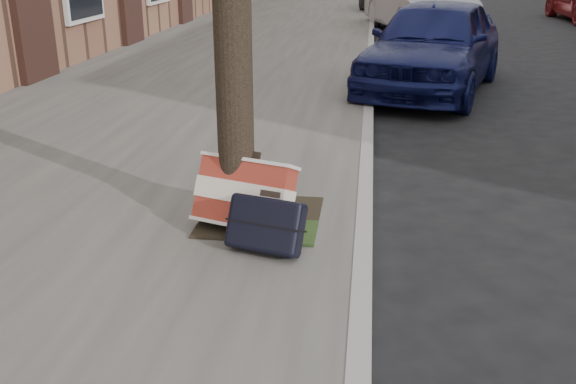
# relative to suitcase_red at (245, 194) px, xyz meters

# --- Properties ---
(near_sidewalk) EXTENTS (5.00, 70.00, 0.12)m
(near_sidewalk) POSITION_rel_suitcase_red_xyz_m (-1.62, 14.00, -0.32)
(near_sidewalk) COLOR slate
(near_sidewalk) RESTS_ON ground
(dirt_patch) EXTENTS (0.85, 0.85, 0.02)m
(dirt_patch) POSITION_rel_suitcase_red_xyz_m (0.08, 0.20, -0.25)
(dirt_patch) COLOR black
(dirt_patch) RESTS_ON near_sidewalk
(suitcase_red) EXTENTS (0.75, 0.56, 0.51)m
(suitcase_red) POSITION_rel_suitcase_red_xyz_m (0.00, 0.00, 0.00)
(suitcase_red) COLOR maroon
(suitcase_red) RESTS_ON near_sidewalk
(suitcase_navy) EXTENTS (0.55, 0.41, 0.39)m
(suitcase_navy) POSITION_rel_suitcase_red_xyz_m (0.20, -0.34, -0.06)
(suitcase_navy) COLOR black
(suitcase_navy) RESTS_ON near_sidewalk
(car_near_front) EXTENTS (2.61, 4.19, 1.33)m
(car_near_front) POSITION_rel_suitcase_red_xyz_m (1.72, 5.49, 0.29)
(car_near_front) COLOR #0F1345
(car_near_front) RESTS_ON ground
(car_near_mid) EXTENTS (2.62, 4.80, 1.50)m
(car_near_mid) POSITION_rel_suitcase_red_xyz_m (1.90, 12.40, 0.37)
(car_near_mid) COLOR #9EA0A5
(car_near_mid) RESTS_ON ground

